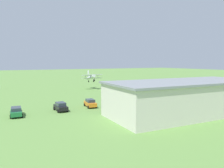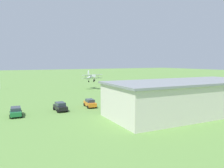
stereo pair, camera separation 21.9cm
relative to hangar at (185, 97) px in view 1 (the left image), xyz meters
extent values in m
plane|color=#608C42|center=(-4.09, -38.95, -3.02)|extent=(400.00, 400.00, 0.00)
cube|color=beige|center=(0.00, 0.02, -0.18)|extent=(28.71, 12.65, 5.68)
cube|color=gray|center=(0.00, 0.02, 2.83)|extent=(29.33, 13.28, 0.35)
cube|color=#384251|center=(-0.24, -5.77, -0.70)|extent=(9.89, 0.57, 4.66)
cylinder|color=silver|center=(0.65, -42.07, 1.06)|extent=(1.08, 5.88, 2.33)
cone|color=black|center=(0.66, -38.91, 0.34)|extent=(0.75, 0.85, 0.89)
cube|color=silver|center=(0.66, -41.43, 0.75)|extent=(7.18, 1.31, 0.41)
cube|color=silver|center=(0.66, -40.82, 1.88)|extent=(7.18, 1.31, 0.41)
cube|color=silver|center=(0.65, -44.37, 2.65)|extent=(0.10, 1.36, 1.51)
cube|color=silver|center=(0.65, -44.60, 1.64)|extent=(2.60, 0.90, 0.28)
cylinder|color=black|center=(1.61, -41.79, -0.32)|extent=(0.14, 0.64, 0.64)
cylinder|color=black|center=(-0.29, -41.79, -0.32)|extent=(0.14, 0.64, 0.64)
cylinder|color=#332D28|center=(2.95, -41.13, 1.31)|extent=(0.08, 0.35, 1.22)
cylinder|color=#332D28|center=(-1.64, -41.12, 1.31)|extent=(0.08, 0.35, 1.22)
cube|color=orange|center=(12.87, -13.68, -2.33)|extent=(2.05, 4.25, 0.76)
cube|color=#2D3842|center=(12.87, -13.68, -1.66)|extent=(1.67, 2.43, 0.58)
cylinder|color=black|center=(12.18, -12.21, -2.70)|extent=(0.28, 0.66, 0.64)
cylinder|color=black|center=(13.83, -12.37, -2.70)|extent=(0.28, 0.66, 0.64)
cylinder|color=black|center=(11.91, -14.99, -2.70)|extent=(0.28, 0.66, 0.64)
cylinder|color=black|center=(13.56, -15.15, -2.70)|extent=(0.28, 0.66, 0.64)
cube|color=black|center=(19.29, -13.03, -2.34)|extent=(1.85, 4.14, 0.72)
cube|color=#2D3842|center=(19.29, -13.03, -1.66)|extent=(1.60, 2.33, 0.63)
cylinder|color=black|center=(18.38, -11.65, -2.70)|extent=(0.23, 0.64, 0.64)
cylinder|color=black|center=(20.15, -11.62, -2.70)|extent=(0.23, 0.64, 0.64)
cylinder|color=black|center=(18.43, -14.44, -2.70)|extent=(0.23, 0.64, 0.64)
cylinder|color=black|center=(20.20, -14.41, -2.70)|extent=(0.23, 0.64, 0.64)
cube|color=#1E6B38|center=(27.22, -12.67, -2.35)|extent=(2.14, 4.62, 0.70)
cube|color=#2D3842|center=(27.22, -12.67, -1.73)|extent=(1.77, 2.63, 0.55)
cylinder|color=black|center=(26.45, -11.08, -2.70)|extent=(0.27, 0.66, 0.64)
cylinder|color=black|center=(28.23, -11.22, -2.70)|extent=(0.27, 0.66, 0.64)
cylinder|color=black|center=(26.21, -14.12, -2.70)|extent=(0.27, 0.66, 0.64)
cylinder|color=black|center=(27.99, -14.26, -2.70)|extent=(0.27, 0.66, 0.64)
cylinder|color=orange|center=(-13.90, -18.10, -2.59)|extent=(0.45, 0.45, 0.86)
cylinder|color=#72338C|center=(-13.90, -18.10, -1.86)|extent=(0.54, 0.54, 0.61)
sphere|color=#D8AD84|center=(-13.90, -18.10, -1.44)|extent=(0.23, 0.23, 0.23)
cylinder|color=#33723F|center=(-12.64, -12.60, -2.62)|extent=(0.33, 0.33, 0.82)
cylinder|color=#3F3F47|center=(-12.64, -12.60, -1.92)|extent=(0.39, 0.39, 0.58)
sphere|color=#D8AD84|center=(-12.64, -12.60, -1.52)|extent=(0.22, 0.22, 0.22)
camera|label=1|loc=(30.58, 28.56, 6.43)|focal=35.58mm
camera|label=2|loc=(30.39, 28.66, 6.43)|focal=35.58mm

